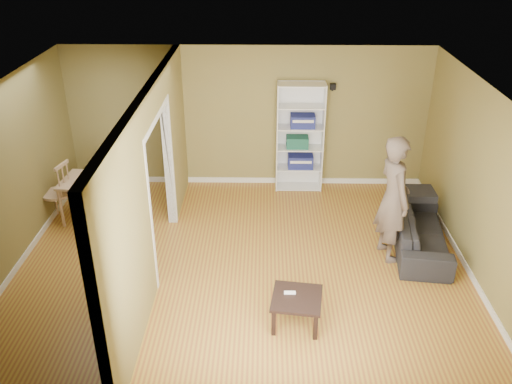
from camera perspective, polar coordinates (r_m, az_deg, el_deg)
room_shell at (r=7.34m, az=-1.59°, el=0.69°), size 6.50×6.50×6.50m
partition at (r=7.49m, az=-10.80°, el=0.75°), size 0.22×5.50×2.60m
wall_speaker at (r=9.70m, az=8.10°, el=10.93°), size 0.10×0.10×0.10m
sofa at (r=8.59m, az=16.98°, el=-3.47°), size 2.00×1.05×0.73m
person at (r=7.91m, az=14.38°, el=0.38°), size 0.94×0.81×2.24m
bookshelf at (r=9.86m, az=4.62°, el=5.84°), size 0.84×0.37×2.00m
paper_box_navy_a at (r=9.99m, az=4.70°, el=3.27°), size 0.46×0.30×0.23m
paper_box_teal at (r=9.84m, az=4.37°, el=5.28°), size 0.39×0.26×0.20m
paper_box_navy_b at (r=9.70m, az=4.94°, el=7.47°), size 0.43×0.28×0.22m
coffee_table at (r=6.80m, az=4.31°, el=-11.36°), size 0.61×0.61×0.40m
game_controller at (r=6.81m, az=3.58°, el=-10.52°), size 0.14×0.04×0.03m
dining_table at (r=9.24m, az=-16.34°, el=0.79°), size 1.14×0.76×0.71m
chair_left at (r=9.45m, az=-20.30°, el=0.02°), size 0.58×0.58×1.05m
chair_near at (r=8.82m, az=-16.74°, el=-1.44°), size 0.48×0.48×1.04m
chair_far at (r=9.84m, az=-14.65°, el=1.60°), size 0.45×0.45×0.94m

